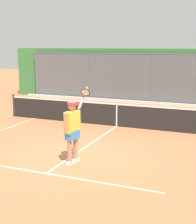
{
  "coord_description": "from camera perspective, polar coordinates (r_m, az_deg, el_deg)",
  "views": [
    {
      "loc": [
        -4.44,
        8.68,
        3.34
      ],
      "look_at": [
        -0.11,
        -1.79,
        1.05
      ],
      "focal_mm": 53.42,
      "sensor_mm": 36.0,
      "label": 1
    }
  ],
  "objects": [
    {
      "name": "court_line_markings",
      "position": [
        8.85,
        -9.76,
        -10.9
      ],
      "size": [
        8.09,
        10.25,
        0.01
      ],
      "color": "white",
      "rests_on": "ground"
    },
    {
      "name": "fence_backdrop",
      "position": [
        19.89,
        9.53,
        6.12
      ],
      "size": [
        18.4,
        1.37,
        3.13
      ],
      "color": "#565B60",
      "rests_on": "ground"
    },
    {
      "name": "tennis_player",
      "position": [
        9.45,
        -4.37,
        -2.56
      ],
      "size": [
        0.32,
        1.47,
        2.08
      ],
      "rotation": [
        0.0,
        0.0,
        -1.75
      ],
      "color": "silver",
      "rests_on": "ground"
    },
    {
      "name": "tennis_net",
      "position": [
        13.82,
        3.23,
        -0.46
      ],
      "size": [
        10.39,
        0.09,
        1.07
      ],
      "color": "#2D2D2D",
      "rests_on": "ground"
    },
    {
      "name": "ground_plane",
      "position": [
        10.3,
        -4.43,
        -7.52
      ],
      "size": [
        60.0,
        60.0,
        0.0
      ],
      "primitive_type": "plane",
      "color": "#B76B42"
    }
  ]
}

